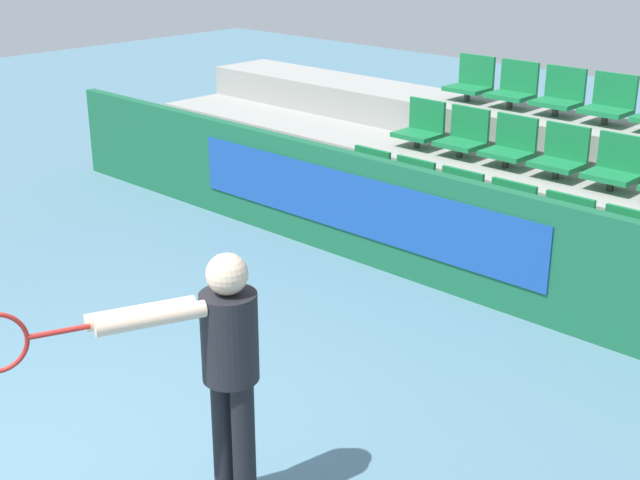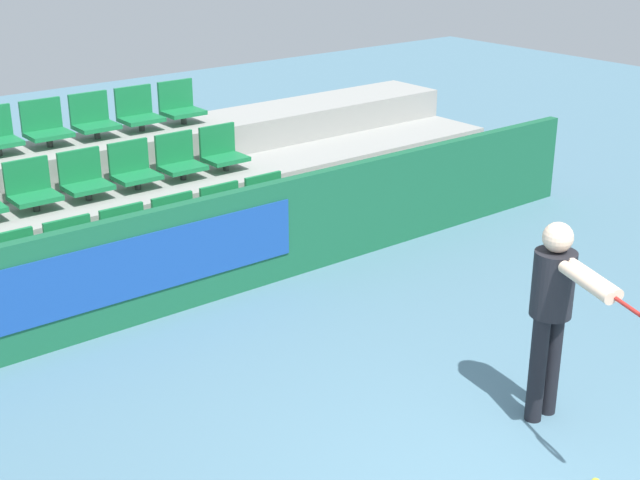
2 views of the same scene
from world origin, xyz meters
name	(u,v)px [view 1 (image 1 of 2)]	position (x,y,z in m)	size (l,w,h in m)	color
barrier_wall	(436,231)	(-0.03, 4.19, 0.54)	(11.06, 0.14, 1.07)	#19603D
bleacher_tier_front	(471,251)	(0.00, 4.73, 0.19)	(10.66, 0.92, 0.38)	#9E9E99
bleacher_tier_middle	(524,210)	(0.00, 5.65, 0.38)	(10.66, 0.92, 0.76)	#9E9E99
bleacher_tier_back	(571,173)	(0.00, 6.57, 0.57)	(10.66, 0.92, 1.14)	#9E9E99
stadium_chair_0	(366,178)	(-1.43, 4.84, 0.60)	(0.47, 0.38, 0.51)	#333333
stadium_chair_1	(409,189)	(-0.86, 4.84, 0.60)	(0.47, 0.38, 0.51)	#333333
stadium_chair_2	(456,201)	(-0.29, 4.84, 0.60)	(0.47, 0.38, 0.51)	#333333
stadium_chair_3	(506,214)	(0.29, 4.84, 0.60)	(0.47, 0.38, 0.51)	#333333
stadium_chair_4	(562,229)	(0.86, 4.84, 0.60)	(0.47, 0.38, 0.51)	#333333
stadium_chair_5	(623,245)	(1.43, 4.84, 0.60)	(0.47, 0.38, 0.51)	#333333
stadium_chair_6	(421,127)	(-1.43, 5.76, 0.98)	(0.47, 0.38, 0.51)	#333333
stadium_chair_7	(464,136)	(-0.86, 5.76, 0.98)	(0.47, 0.38, 0.51)	#333333
stadium_chair_8	(511,145)	(-0.29, 5.76, 0.98)	(0.47, 0.38, 0.51)	#333333
stadium_chair_9	(561,155)	(0.29, 5.76, 0.98)	(0.47, 0.38, 0.51)	#333333
stadium_chair_10	(616,167)	(0.86, 5.76, 0.98)	(0.47, 0.38, 0.51)	#333333
stadium_chair_12	(471,81)	(-1.43, 6.68, 1.36)	(0.47, 0.38, 0.51)	#333333
stadium_chair_13	(514,88)	(-0.86, 6.68, 1.36)	(0.47, 0.38, 0.51)	#333333
stadium_chair_14	(560,95)	(-0.29, 6.68, 1.36)	(0.47, 0.38, 0.51)	#333333
stadium_chair_15	(610,103)	(0.29, 6.68, 1.36)	(0.47, 0.38, 0.51)	#333333
tennis_player	(218,361)	(1.08, 0.73, 0.98)	(0.66, 1.40, 1.59)	black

